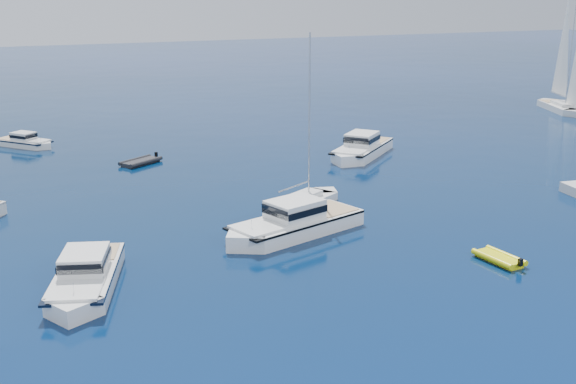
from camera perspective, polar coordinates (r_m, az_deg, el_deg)
name	(u,v)px	position (r m, az deg, el deg)	size (l,w,h in m)	color
motor_cruiser_left	(86,289)	(41.25, -15.78, -7.43)	(3.16, 10.32, 2.71)	white
motor_cruiser_centre	(292,234)	(48.13, 0.33, -3.39)	(3.51, 11.48, 3.01)	white
motor_cruiser_distant	(361,156)	(70.71, 5.81, 2.86)	(3.43, 11.21, 2.94)	white
motor_cruiser_horizon	(26,147)	(79.51, -20.18, 3.42)	(2.24, 7.33, 1.93)	silver
sailboat_centre	(302,207)	(54.14, 1.09, -1.17)	(2.37, 9.10, 13.38)	silver
sailboat_sails_far	(561,111)	(103.56, 20.90, 6.08)	(3.22, 12.40, 18.23)	silver
tender_yellow	(499,262)	(45.30, 16.44, -5.34)	(1.85, 3.31, 0.95)	#F0ED0E
tender_grey_far	(141,164)	(68.65, -11.65, 2.21)	(2.25, 4.20, 0.95)	black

